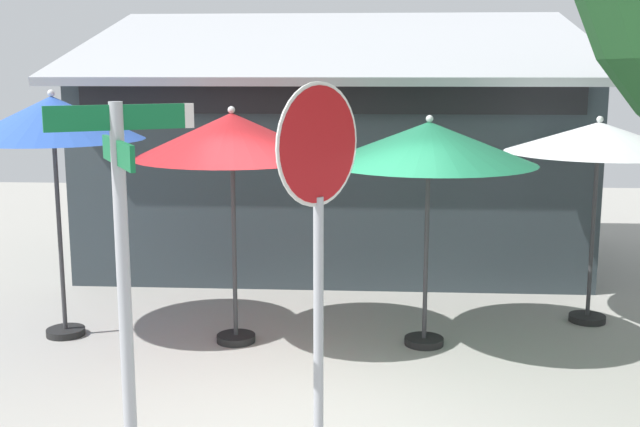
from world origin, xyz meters
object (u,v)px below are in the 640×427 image
(stop_sign, at_px, (318,214))
(patio_umbrella_forest_green_right, at_px, (429,144))
(patio_umbrella_ivory_far_right, at_px, (599,139))
(patio_umbrella_crimson_center, at_px, (232,137))
(street_sign_post, at_px, (124,271))
(patio_umbrella_royal_blue_left, at_px, (53,120))

(stop_sign, distance_m, patio_umbrella_forest_green_right, 3.49)
(patio_umbrella_forest_green_right, height_order, patio_umbrella_ivory_far_right, patio_umbrella_forest_green_right)
(patio_umbrella_crimson_center, bearing_deg, patio_umbrella_ivory_far_right, 13.27)
(street_sign_post, distance_m, patio_umbrella_royal_blue_left, 4.21)
(street_sign_post, relative_size, patio_umbrella_crimson_center, 1.07)
(street_sign_post, height_order, patio_umbrella_crimson_center, street_sign_post)
(patio_umbrella_royal_blue_left, bearing_deg, street_sign_post, -62.30)
(patio_umbrella_ivory_far_right, bearing_deg, patio_umbrella_crimson_center, -166.73)
(stop_sign, relative_size, patio_umbrella_ivory_far_right, 1.19)
(street_sign_post, distance_m, patio_umbrella_ivory_far_right, 6.29)
(patio_umbrella_royal_blue_left, relative_size, patio_umbrella_forest_green_right, 1.10)
(patio_umbrella_royal_blue_left, relative_size, patio_umbrella_ivory_far_right, 1.13)
(stop_sign, bearing_deg, patio_umbrella_forest_green_right, 73.77)
(street_sign_post, height_order, patio_umbrella_royal_blue_left, street_sign_post)
(patio_umbrella_ivory_far_right, bearing_deg, stop_sign, -125.21)
(patio_umbrella_crimson_center, bearing_deg, street_sign_post, -91.47)
(stop_sign, relative_size, patio_umbrella_forest_green_right, 1.16)
(patio_umbrella_crimson_center, bearing_deg, stop_sign, -70.69)
(patio_umbrella_royal_blue_left, height_order, patio_umbrella_crimson_center, patio_umbrella_royal_blue_left)
(street_sign_post, relative_size, patio_umbrella_ivory_far_right, 1.14)
(stop_sign, bearing_deg, patio_umbrella_royal_blue_left, 133.13)
(patio_umbrella_royal_blue_left, bearing_deg, patio_umbrella_crimson_center, -2.46)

